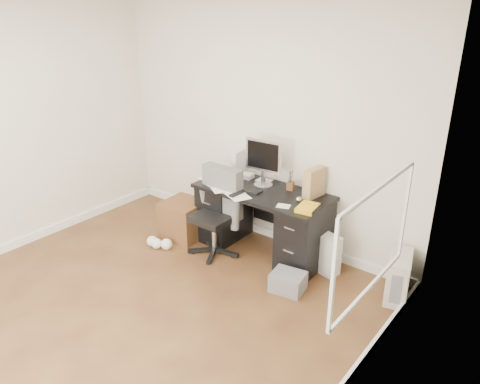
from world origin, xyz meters
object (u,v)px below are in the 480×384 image
object	(u,v)px
lcd_monitor	(264,163)
pc_tower	(398,277)
wicker_basket	(184,219)
office_chair	(214,213)
desk	(262,219)
keyboard	(245,189)

from	to	relation	value
lcd_monitor	pc_tower	size ratio (longest dim) A/B	1.21
lcd_monitor	wicker_basket	size ratio (longest dim) A/B	1.20
pc_tower	wicker_basket	size ratio (longest dim) A/B	0.99
office_chair	wicker_basket	xyz separation A→B (m)	(-0.54, 0.07, -0.27)
pc_tower	wicker_basket	world-z (taller)	wicker_basket
office_chair	pc_tower	world-z (taller)	office_chair
lcd_monitor	office_chair	world-z (taller)	lcd_monitor
desk	office_chair	bearing A→B (deg)	-137.55
desk	pc_tower	distance (m)	1.56
lcd_monitor	keyboard	xyz separation A→B (m)	(-0.09, -0.21, -0.26)
desk	office_chair	size ratio (longest dim) A/B	1.52
desk	lcd_monitor	world-z (taller)	lcd_monitor
lcd_monitor	office_chair	bearing A→B (deg)	-130.80
lcd_monitor	pc_tower	bearing A→B (deg)	-5.95
desk	keyboard	xyz separation A→B (m)	(-0.16, -0.11, 0.36)
lcd_monitor	wicker_basket	xyz separation A→B (m)	(-0.87, -0.40, -0.80)
pc_tower	keyboard	bearing A→B (deg)	170.31
keyboard	wicker_basket	xyz separation A→B (m)	(-0.78, -0.19, -0.53)
lcd_monitor	pc_tower	world-z (taller)	lcd_monitor
office_chair	lcd_monitor	bearing A→B (deg)	54.59
office_chair	pc_tower	bearing A→B (deg)	13.02
keyboard	wicker_basket	size ratio (longest dim) A/B	0.83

